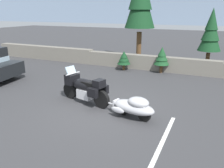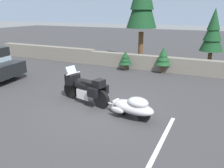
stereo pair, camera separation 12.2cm
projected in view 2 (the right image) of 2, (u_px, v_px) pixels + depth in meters
ground_plane at (100, 108)px, 8.41m from camera, size 80.00×80.00×0.00m
stone_guard_wall at (132, 61)px, 14.30m from camera, size 24.00×0.56×0.95m
touring_motorcycle at (85, 87)px, 8.77m from camera, size 2.28×1.06×1.33m
car_shaped_trailer at (133, 107)px, 7.51m from camera, size 2.23×1.03×0.76m
pine_tree_secondary at (213, 32)px, 13.13m from camera, size 1.30×1.30×3.60m
pine_sapling_near at (163, 57)px, 12.99m from camera, size 0.87×0.87×1.48m
pine_sapling_farther at (125, 58)px, 13.68m from camera, size 0.80×0.80×1.14m
parking_stripe_marker at (160, 145)px, 6.07m from camera, size 0.12×3.60×0.01m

